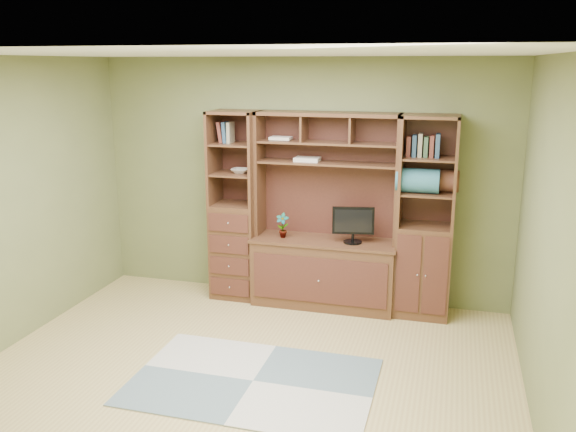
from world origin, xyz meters
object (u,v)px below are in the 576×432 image
(center_hutch, at_px, (325,212))
(right_tower, at_px, (426,218))
(monitor, at_px, (353,218))
(left_tower, at_px, (236,206))

(center_hutch, distance_m, right_tower, 1.03)
(center_hutch, distance_m, monitor, 0.31)
(left_tower, bearing_deg, monitor, -3.29)
(left_tower, relative_size, right_tower, 1.00)
(center_hutch, bearing_deg, right_tower, 2.23)
(left_tower, relative_size, monitor, 3.91)
(center_hutch, height_order, left_tower, same)
(center_hutch, xyz_separation_m, right_tower, (1.02, 0.04, 0.00))
(center_hutch, height_order, monitor, center_hutch)
(center_hutch, xyz_separation_m, monitor, (0.31, -0.03, -0.03))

